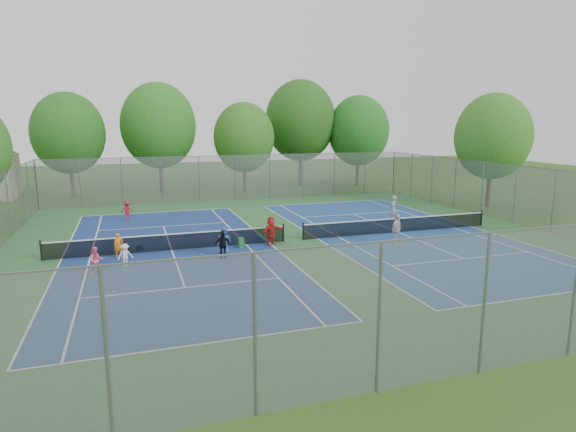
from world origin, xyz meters
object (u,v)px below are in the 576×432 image
(instructor, at_px, (393,209))
(net_left, at_px, (171,242))
(ball_hopper, at_px, (241,243))
(ball_crate, at_px, (139,247))
(net_right, at_px, (398,225))

(instructor, bearing_deg, net_left, -32.59)
(ball_hopper, bearing_deg, ball_crate, 166.75)
(ball_hopper, bearing_deg, net_right, 3.48)
(net_left, distance_m, ball_crate, 1.83)
(net_left, bearing_deg, ball_crate, 159.00)
(net_left, distance_m, instructor, 15.53)
(net_right, height_order, instructor, instructor)
(ball_crate, distance_m, ball_hopper, 5.55)
(ball_crate, height_order, ball_hopper, ball_hopper)
(net_left, xyz_separation_m, net_right, (14.00, 0.00, 0.00))
(net_right, bearing_deg, net_left, 180.00)
(net_left, xyz_separation_m, ball_crate, (-1.69, 0.65, -0.31))
(net_right, distance_m, instructor, 3.12)
(ball_hopper, relative_size, instructor, 0.30)
(net_left, height_order, ball_hopper, net_left)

